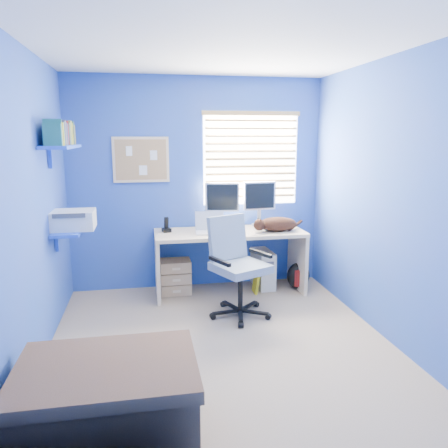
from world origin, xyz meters
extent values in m
cube|color=tan|center=(0.00, 0.00, 0.00)|extent=(3.00, 3.20, 0.00)
cube|color=white|center=(0.00, 0.00, 2.50)|extent=(3.00, 3.20, 0.00)
cube|color=blue|center=(0.00, 1.60, 1.25)|extent=(3.00, 0.01, 2.50)
cube|color=blue|center=(0.00, -1.60, 1.25)|extent=(3.00, 0.01, 2.50)
cube|color=blue|center=(-1.50, 0.00, 1.25)|extent=(0.01, 3.20, 2.50)
cube|color=blue|center=(1.50, 0.00, 1.25)|extent=(0.01, 3.20, 2.50)
cube|color=#D5B282|center=(0.33, 1.26, 0.37)|extent=(1.71, 0.65, 0.74)
cube|color=silver|center=(0.09, 1.19, 0.85)|extent=(0.35, 0.28, 0.22)
cube|color=silver|center=(0.27, 1.46, 1.01)|extent=(0.41, 0.19, 0.54)
cube|color=silver|center=(0.74, 1.50, 1.01)|extent=(0.41, 0.16, 0.54)
cube|color=black|center=(-0.39, 1.35, 0.82)|extent=(0.11, 0.13, 0.17)
imported|color=#1F6555|center=(0.81, 1.34, 0.79)|extent=(0.10, 0.09, 0.10)
cylinder|color=silver|center=(1.03, 1.42, 0.78)|extent=(0.13, 0.13, 0.07)
ellipsoid|color=black|center=(0.87, 1.16, 0.82)|extent=(0.51, 0.36, 0.16)
cube|color=beige|center=(0.77, 1.38, 0.23)|extent=(0.21, 0.45, 0.45)
cube|color=tan|center=(-0.30, 1.34, 0.20)|extent=(0.35, 0.28, 0.41)
cube|color=yellow|center=(0.63, 1.18, 0.12)|extent=(0.03, 0.17, 0.24)
ellipsoid|color=black|center=(1.17, 1.22, 0.16)|extent=(0.33, 0.30, 0.32)
cube|color=brown|center=(-0.89, -1.12, 0.25)|extent=(1.02, 0.73, 0.49)
cylinder|color=black|center=(0.30, 0.55, 0.03)|extent=(0.78, 0.78, 0.06)
cylinder|color=black|center=(0.30, 0.55, 0.27)|extent=(0.07, 0.07, 0.41)
cube|color=#8894A0|center=(0.30, 0.55, 0.51)|extent=(0.64, 0.64, 0.08)
cube|color=#8894A0|center=(0.21, 0.76, 0.78)|extent=(0.42, 0.24, 0.46)
cube|color=white|center=(0.65, 1.59, 1.55)|extent=(1.15, 0.01, 1.10)
cube|color=tan|center=(0.65, 1.56, 1.55)|extent=(1.10, 0.03, 1.00)
cube|color=#D5B282|center=(-0.65, 1.58, 1.55)|extent=(0.64, 0.02, 0.52)
cube|color=tan|center=(-0.65, 1.57, 1.55)|extent=(0.58, 0.01, 0.46)
cube|color=blue|center=(-1.36, 0.75, 0.92)|extent=(0.26, 0.55, 0.03)
cube|color=silver|center=(-1.32, 0.75, 1.02)|extent=(0.42, 0.34, 0.18)
cube|color=blue|center=(-1.37, 0.75, 1.72)|extent=(0.24, 0.90, 0.03)
cube|color=navy|center=(-1.38, 0.75, 1.84)|extent=(0.15, 0.80, 0.22)
camera|label=1|loc=(-0.63, -3.57, 1.82)|focal=35.00mm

